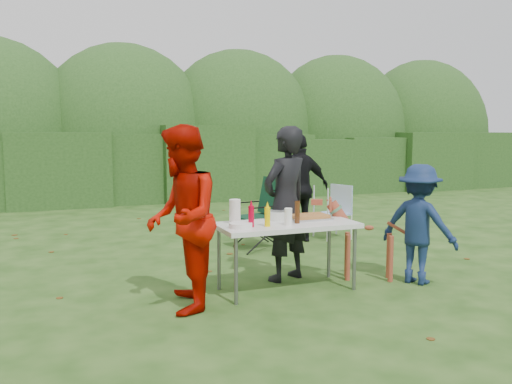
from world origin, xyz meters
name	(u,v)px	position (x,y,z in m)	size (l,w,h in m)	color
ground	(261,298)	(0.00, 0.00, 0.00)	(80.00, 80.00, 0.00)	#1E4211
hedge_row	(135,167)	(0.00, 8.00, 0.85)	(22.00, 1.40, 1.70)	#23471C
shrub_backdrop	(125,135)	(0.00, 9.60, 1.60)	(20.00, 2.60, 3.20)	#3D6628
folding_table	(287,228)	(0.38, 0.19, 0.69)	(1.50, 0.70, 0.74)	silver
person_cook	(286,204)	(0.53, 0.56, 0.89)	(0.65, 0.43, 1.78)	black
person_red_jacket	(182,219)	(-0.83, -0.04, 0.90)	(0.87, 0.68, 1.79)	#B00B00
person_black_puffy	(299,188)	(1.64, 2.46, 0.84)	(0.99, 0.41, 1.69)	black
child	(419,224)	(1.88, -0.11, 0.68)	(0.87, 0.50, 1.35)	#13254C
dog	(369,240)	(1.45, 0.22, 0.46)	(0.97, 0.39, 0.92)	#9F432C
camping_chair	(258,213)	(0.85, 2.21, 0.52)	(0.65, 0.65, 1.05)	black
lawn_chair	(332,212)	(2.25, 2.50, 0.43)	(0.51, 0.51, 0.86)	#4272BE
food_tray	(309,218)	(0.71, 0.30, 0.75)	(0.45, 0.30, 0.02)	#B7B7BA
focaccia_bread	(309,216)	(0.71, 0.30, 0.78)	(0.40, 0.26, 0.04)	#B37235
mustard_bottle	(267,217)	(0.10, 0.06, 0.84)	(0.06, 0.06, 0.20)	#EECF00
ketchup_bottle	(251,216)	(-0.07, 0.09, 0.85)	(0.06, 0.06, 0.22)	#B80120
beer_bottle	(297,212)	(0.47, 0.12, 0.86)	(0.06, 0.06, 0.24)	#47230F
paper_towel_roll	(235,211)	(-0.16, 0.35, 0.87)	(0.12, 0.12, 0.26)	white
cup_stack	(288,217)	(0.33, 0.05, 0.83)	(0.08, 0.08, 0.18)	white
pasta_bowl	(278,215)	(0.38, 0.41, 0.79)	(0.26, 0.26, 0.10)	silver
plate_stack	(241,225)	(-0.19, 0.09, 0.77)	(0.24, 0.24, 0.05)	white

